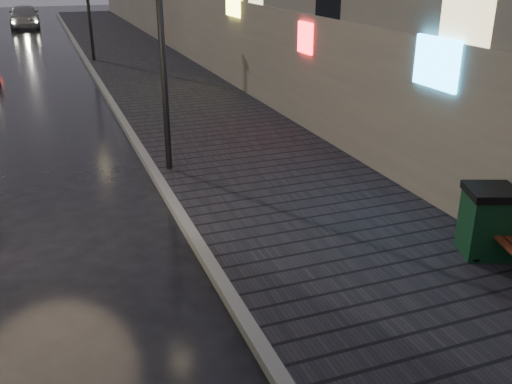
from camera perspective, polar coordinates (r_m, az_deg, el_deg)
ground at (r=7.57m, az=-12.43°, el=-15.05°), size 120.00×120.00×0.00m
sidewalk at (r=27.78m, az=-11.36°, el=12.60°), size 4.60×58.00×0.15m
curb at (r=27.49m, az=-16.39°, el=12.05°), size 0.20×58.00×0.15m
lamp_near at (r=12.34m, az=-9.58°, el=17.13°), size 0.36×0.36×5.28m
trash_bin at (r=9.66m, az=22.10°, el=-2.69°), size 0.95×0.95×1.12m
car_far at (r=45.30m, az=-22.15°, el=16.01°), size 2.04×4.87×1.65m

